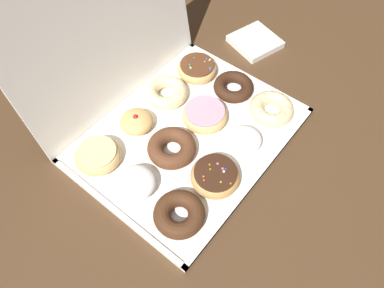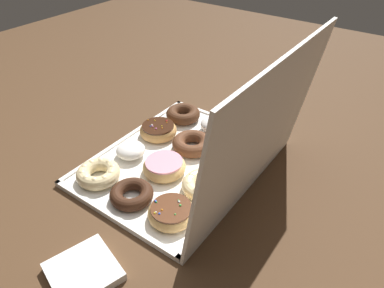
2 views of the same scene
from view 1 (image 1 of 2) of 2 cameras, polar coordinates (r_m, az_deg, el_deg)
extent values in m
plane|color=#4C331E|center=(0.93, -0.44, 1.07)|extent=(3.00, 3.00, 0.00)
cube|color=white|center=(0.93, -0.44, 1.24)|extent=(0.54, 0.41, 0.01)
cube|color=white|center=(0.87, 9.91, -5.41)|extent=(0.54, 0.01, 0.01)
cube|color=white|center=(1.02, -9.34, 7.07)|extent=(0.54, 0.01, 0.01)
cube|color=white|center=(0.84, -11.95, -10.14)|extent=(0.01, 0.41, 0.01)
cube|color=white|center=(1.07, 8.58, 10.30)|extent=(0.01, 0.41, 0.01)
cube|color=white|center=(0.91, -12.94, 16.14)|extent=(0.54, 0.07, 0.40)
torus|color=#472816|center=(0.80, -2.00, -10.88)|extent=(0.11, 0.11, 0.04)
torus|color=tan|center=(0.84, 3.65, -5.04)|extent=(0.12, 0.12, 0.04)
cylinder|color=#381E11|center=(0.83, 3.71, -4.47)|extent=(0.10, 0.10, 0.01)
sphere|color=white|center=(0.83, 5.01, -4.29)|extent=(0.01, 0.01, 0.01)
sphere|color=red|center=(0.81, 1.91, -5.67)|extent=(0.01, 0.01, 0.01)
sphere|color=pink|center=(0.83, 4.81, -3.83)|extent=(0.01, 0.01, 0.01)
sphere|color=yellow|center=(0.83, 2.87, -3.93)|extent=(0.00, 0.00, 0.00)
sphere|color=blue|center=(0.83, 5.28, -3.90)|extent=(0.00, 0.00, 0.00)
sphere|color=orange|center=(0.83, 2.77, -3.22)|extent=(0.00, 0.00, 0.00)
sphere|color=pink|center=(0.84, 4.03, -3.07)|extent=(0.01, 0.01, 0.01)
sphere|color=orange|center=(0.82, 1.82, -5.09)|extent=(0.00, 0.00, 0.00)
sphere|color=orange|center=(0.81, 6.06, -6.15)|extent=(0.00, 0.00, 0.00)
sphere|color=yellow|center=(0.81, 4.53, -5.92)|extent=(0.00, 0.00, 0.00)
ellipsoid|color=white|center=(0.90, 8.30, 0.75)|extent=(0.08, 0.08, 0.04)
torus|color=beige|center=(0.98, 12.32, 5.37)|extent=(0.12, 0.12, 0.04)
sphere|color=beige|center=(0.99, 13.61, 7.09)|extent=(0.02, 0.02, 0.02)
sphere|color=beige|center=(1.00, 12.26, 7.50)|extent=(0.02, 0.02, 0.02)
sphere|color=beige|center=(0.99, 10.95, 7.26)|extent=(0.02, 0.02, 0.02)
sphere|color=beige|center=(0.97, 10.18, 6.44)|extent=(0.02, 0.02, 0.02)
sphere|color=beige|center=(0.96, 10.26, 5.32)|extent=(0.02, 0.02, 0.02)
sphere|color=beige|center=(0.95, 11.19, 4.35)|extent=(0.02, 0.02, 0.02)
sphere|color=beige|center=(0.94, 12.61, 3.92)|extent=(0.02, 0.02, 0.02)
sphere|color=beige|center=(0.95, 13.95, 4.21)|extent=(0.02, 0.02, 0.02)
sphere|color=beige|center=(0.97, 14.67, 5.07)|extent=(0.02, 0.02, 0.02)
sphere|color=beige|center=(0.98, 14.53, 6.18)|extent=(0.02, 0.02, 0.02)
ellipsoid|color=white|center=(0.84, -8.94, -5.82)|extent=(0.09, 0.09, 0.05)
torus|color=#59331E|center=(0.88, -3.39, -0.46)|extent=(0.12, 0.12, 0.04)
torus|color=#E5B770|center=(0.94, 2.10, 4.47)|extent=(0.12, 0.12, 0.04)
cylinder|color=pink|center=(0.93, 2.13, 5.13)|extent=(0.10, 0.10, 0.01)
torus|color=#381E11|center=(1.02, 6.29, 8.98)|extent=(0.11, 0.11, 0.03)
torus|color=#E5B770|center=(0.90, -14.46, -1.77)|extent=(0.11, 0.11, 0.03)
cylinder|color=#EACC8C|center=(0.89, -14.67, -1.20)|extent=(0.09, 0.09, 0.01)
ellipsoid|color=tan|center=(0.94, -8.65, 3.48)|extent=(0.09, 0.09, 0.04)
sphere|color=#B21923|center=(0.92, -8.80, 4.19)|extent=(0.01, 0.01, 0.01)
torus|color=beige|center=(1.00, -4.06, 8.05)|extent=(0.12, 0.12, 0.04)
sphere|color=beige|center=(1.01, -2.56, 9.77)|extent=(0.02, 0.02, 0.02)
sphere|color=beige|center=(1.02, -4.25, 10.10)|extent=(0.02, 0.02, 0.02)
sphere|color=beige|center=(1.01, -5.85, 9.47)|extent=(0.02, 0.02, 0.02)
sphere|color=beige|center=(0.99, -6.46, 8.21)|extent=(0.02, 0.02, 0.02)
sphere|color=beige|center=(0.97, -5.67, 7.03)|extent=(0.02, 0.02, 0.02)
sphere|color=beige|center=(0.96, -3.92, 6.66)|extent=(0.02, 0.02, 0.02)
sphere|color=beige|center=(0.97, -2.27, 7.34)|extent=(0.02, 0.02, 0.02)
sphere|color=beige|center=(0.99, -1.72, 8.64)|extent=(0.02, 0.02, 0.02)
torus|color=tan|center=(1.06, 0.81, 11.66)|extent=(0.11, 0.11, 0.03)
cylinder|color=#59331E|center=(1.05, 0.82, 12.28)|extent=(0.10, 0.10, 0.01)
sphere|color=yellow|center=(1.06, 2.89, 13.06)|extent=(0.00, 0.00, 0.00)
sphere|color=green|center=(1.03, -0.15, 11.67)|extent=(0.00, 0.00, 0.00)
sphere|color=green|center=(1.06, 0.32, 13.31)|extent=(0.00, 0.00, 0.00)
sphere|color=green|center=(1.04, -0.37, 12.29)|extent=(0.01, 0.01, 0.01)
sphere|color=orange|center=(1.05, 2.00, 12.75)|extent=(0.01, 0.01, 0.01)
sphere|color=blue|center=(1.03, 2.91, 11.66)|extent=(0.01, 0.01, 0.01)
sphere|color=white|center=(1.03, -0.22, 11.84)|extent=(0.01, 0.01, 0.01)
sphere|color=green|center=(1.03, 2.77, 11.78)|extent=(0.00, 0.00, 0.00)
sphere|color=white|center=(1.06, 2.74, 12.97)|extent=(0.00, 0.00, 0.00)
sphere|color=blue|center=(1.06, 2.30, 13.15)|extent=(0.01, 0.01, 0.01)
cube|color=white|center=(1.19, 9.83, 15.48)|extent=(0.16, 0.16, 0.02)
camera|label=2|loc=(1.34, -0.16, 50.68)|focal=33.16mm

